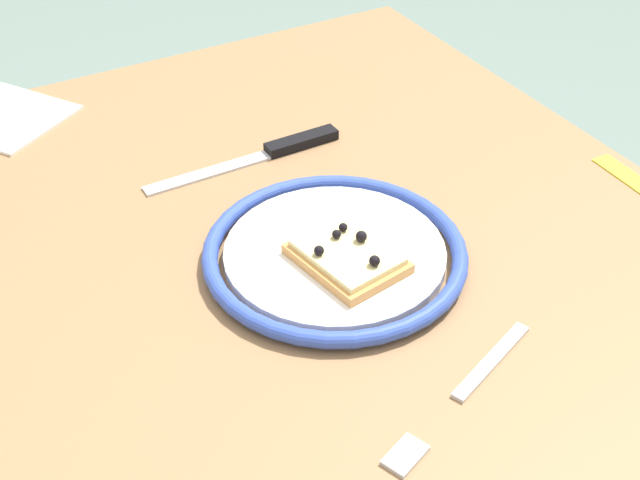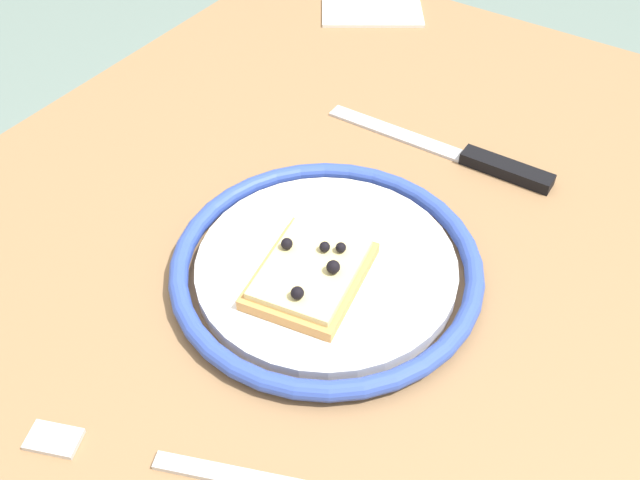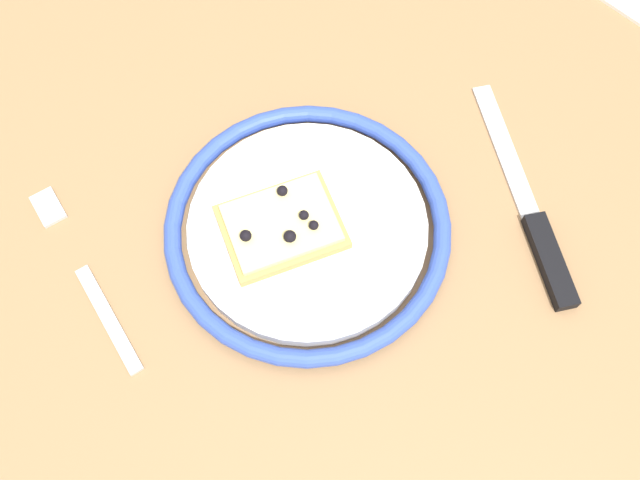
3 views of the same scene
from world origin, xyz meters
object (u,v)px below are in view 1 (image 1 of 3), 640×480
at_px(plate, 339,252).
at_px(knife, 277,150).
at_px(fork, 461,394).
at_px(napkin, 4,117).
at_px(pizza_slice_near, 347,256).
at_px(dining_table, 361,363).

relative_size(plate, knife, 1.07).
height_order(fork, napkin, same).
relative_size(fork, napkin, 1.36).
height_order(pizza_slice_near, fork, pizza_slice_near).
bearing_deg(plate, knife, -9.99).
xyz_separation_m(dining_table, plate, (0.06, -0.00, 0.10)).
distance_m(fork, napkin, 0.68).
distance_m(dining_table, knife, 0.28).
relative_size(dining_table, fork, 5.75).
bearing_deg(dining_table, fork, -178.72).
relative_size(plate, pizza_slice_near, 2.26).
height_order(knife, napkin, knife).
height_order(dining_table, fork, fork).
xyz_separation_m(knife, napkin, (0.24, 0.26, -0.00)).
bearing_deg(napkin, fork, -161.13).
distance_m(dining_table, plate, 0.12).
relative_size(pizza_slice_near, knife, 0.48).
bearing_deg(pizza_slice_near, napkin, 24.96).
relative_size(dining_table, plate, 4.31).
distance_m(knife, fork, 0.41).
xyz_separation_m(fork, napkin, (0.64, 0.22, 0.00)).
xyz_separation_m(plate, napkin, (0.44, 0.22, -0.01)).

